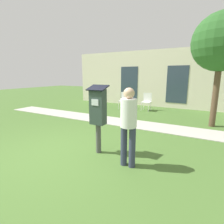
{
  "coord_description": "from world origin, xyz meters",
  "views": [
    {
      "loc": [
        2.92,
        -2.76,
        1.81
      ],
      "look_at": [
        1.2,
        0.37,
        1.05
      ],
      "focal_mm": 28.0,
      "sensor_mm": 36.0,
      "label": 1
    }
  ],
  "objects": [
    {
      "name": "person_standing",
      "position": [
        1.63,
        0.25,
        0.93
      ],
      "size": [
        0.32,
        0.32,
        1.58
      ],
      "rotation": [
        0.0,
        0.0,
        -0.47
      ],
      "color": "#333851",
      "rests_on": "ground"
    },
    {
      "name": "building_facade",
      "position": [
        0.0,
        7.38,
        1.6
      ],
      "size": [
        10.0,
        0.26,
        3.2
      ],
      "color": "beige",
      "rests_on": "ground"
    },
    {
      "name": "tree",
      "position": [
        3.15,
        4.27,
        2.84
      ],
      "size": [
        1.9,
        1.9,
        3.82
      ],
      "color": "brown",
      "rests_on": "ground"
    },
    {
      "name": "parking_meter",
      "position": [
        0.77,
        0.49,
        1.02
      ],
      "size": [
        0.44,
        0.31,
        1.59
      ],
      "color": "#4C4C4C",
      "rests_on": "ground"
    },
    {
      "name": "ground_plane",
      "position": [
        0.0,
        0.0,
        0.0
      ],
      "size": [
        40.0,
        40.0,
        0.0
      ],
      "primitive_type": "plane",
      "color": "#476B2D"
    },
    {
      "name": "sidewalk",
      "position": [
        0.0,
        3.19,
        0.01
      ],
      "size": [
        12.0,
        1.1,
        0.02
      ],
      "color": "#B7B2A8",
      "rests_on": "ground"
    },
    {
      "name": "outdoor_chair_left",
      "position": [
        -1.05,
        5.79,
        0.53
      ],
      "size": [
        0.44,
        0.44,
        0.9
      ],
      "rotation": [
        0.0,
        0.0,
        0.34
      ],
      "color": "white",
      "rests_on": "ground"
    },
    {
      "name": "outdoor_chair_middle",
      "position": [
        0.18,
        5.94,
        0.53
      ],
      "size": [
        0.44,
        0.44,
        0.9
      ],
      "rotation": [
        0.0,
        0.0,
        0.19
      ],
      "color": "white",
      "rests_on": "ground"
    }
  ]
}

